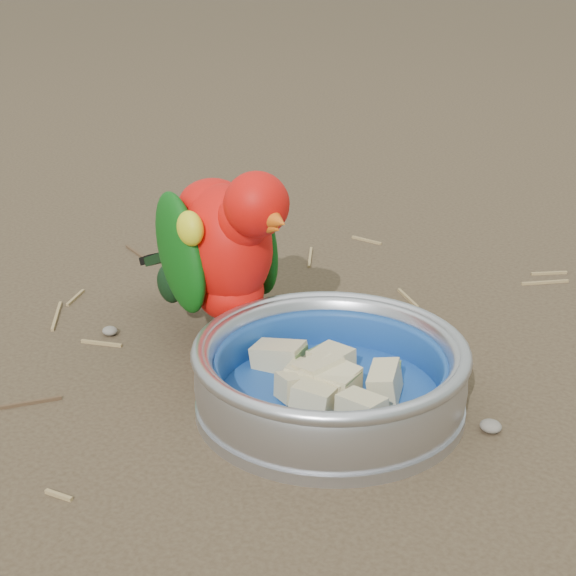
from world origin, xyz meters
The scene contains 6 objects.
ground centered at (0.00, 0.00, 0.00)m, with size 60.00×60.00×0.00m, color #443525.
food_bowl centered at (0.02, 0.03, 0.01)m, with size 0.23×0.23×0.02m, color #B2B2BA.
bowl_wall centered at (0.02, 0.03, 0.04)m, with size 0.23×0.23×0.04m, color #B2B2BA, non-canonical shape.
fruit_wedges centered at (0.02, 0.03, 0.03)m, with size 0.14×0.14×0.03m, color tan, non-canonical shape.
lory_parrot centered at (-0.13, 0.07, 0.09)m, with size 0.11×0.22×0.18m, color red, non-canonical shape.
ground_debris centered at (0.00, 0.01, 0.00)m, with size 0.90×0.80×0.01m, color olive, non-canonical shape.
Camera 1 is at (0.36, -0.52, 0.38)m, focal length 55.00 mm.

